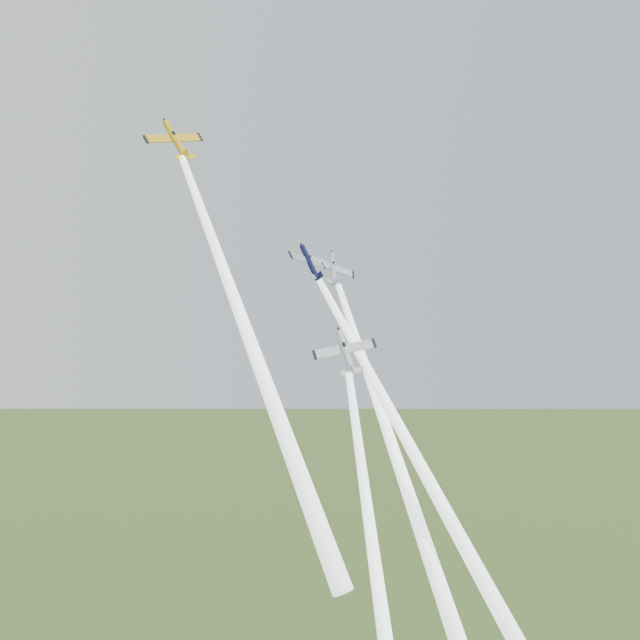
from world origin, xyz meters
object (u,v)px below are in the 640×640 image
Objects in this scene: plane_silver_right at (333,269)px; plane_silver_low at (346,352)px; plane_navy at (310,262)px; plane_yellow at (176,140)px.

plane_silver_low is at bearing -112.90° from plane_silver_right.
plane_silver_right reaches higher than plane_navy.
plane_yellow is at bearing -172.91° from plane_silver_right.
plane_silver_right is (8.02, 6.83, -0.05)m from plane_navy.
plane_yellow is 24.46m from plane_navy.
plane_silver_right is at bearing 84.11° from plane_silver_low.
plane_navy is 0.93× the size of plane_silver_right.
plane_yellow is 1.04× the size of plane_silver_low.
plane_silver_low is (-0.64, -10.38, -12.31)m from plane_navy.
plane_silver_low is (17.04, -15.73, -28.35)m from plane_yellow.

